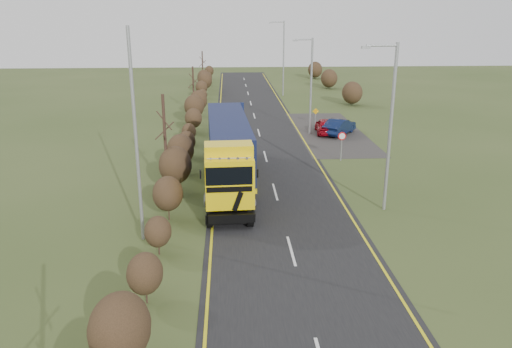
{
  "coord_description": "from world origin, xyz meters",
  "views": [
    {
      "loc": [
        -2.8,
        -24.61,
        10.38
      ],
      "look_at": [
        -1.27,
        2.26,
        1.74
      ],
      "focal_mm": 35.0,
      "sensor_mm": 36.0,
      "label": 1
    }
  ],
  "objects": [
    {
      "name": "ground",
      "position": [
        0.0,
        0.0,
        0.0
      ],
      "size": [
        160.0,
        160.0,
        0.0
      ],
      "primitive_type": "plane",
      "color": "#35451D",
      "rests_on": "ground"
    },
    {
      "name": "hedgerow",
      "position": [
        -6.0,
        7.89,
        1.62
      ],
      "size": [
        2.24,
        102.04,
        6.05
      ],
      "color": "#2F2115",
      "rests_on": "ground"
    },
    {
      "name": "streetlight_mid",
      "position": [
        4.5,
        19.46,
        4.65
      ],
      "size": [
        1.81,
        0.18,
        8.46
      ],
      "color": "gray",
      "rests_on": "ground"
    },
    {
      "name": "layby",
      "position": [
        6.5,
        20.0,
        0.01
      ],
      "size": [
        6.0,
        18.0,
        0.02
      ],
      "primitive_type": "cube",
      "color": "#2F2C2A",
      "rests_on": "ground"
    },
    {
      "name": "warning_board",
      "position": [
        5.8,
        23.41,
        0.96
      ],
      "size": [
        0.62,
        0.11,
        1.62
      ],
      "color": "gray",
      "rests_on": "ground"
    },
    {
      "name": "streetlight_near",
      "position": [
        5.69,
        0.84,
        4.98
      ],
      "size": [
        1.92,
        0.18,
        9.04
      ],
      "color": "gray",
      "rests_on": "ground"
    },
    {
      "name": "lorry",
      "position": [
        -2.8,
        5.67,
        2.34
      ],
      "size": [
        3.02,
        14.91,
        4.13
      ],
      "rotation": [
        0.0,
        0.0,
        0.05
      ],
      "color": "black",
      "rests_on": "ground"
    },
    {
      "name": "car_blue_sedan",
      "position": [
        7.22,
        19.0,
        0.72
      ],
      "size": [
        3.78,
        4.44,
        1.44
      ],
      "primitive_type": "imported",
      "rotation": [
        0.0,
        0.0,
        2.52
      ],
      "color": "#091333",
      "rests_on": "ground"
    },
    {
      "name": "road",
      "position": [
        0.0,
        10.0,
        0.01
      ],
      "size": [
        8.0,
        120.0,
        0.02
      ],
      "primitive_type": "cube",
      "color": "black",
      "rests_on": "ground"
    },
    {
      "name": "lane_markings",
      "position": [
        0.0,
        9.69,
        0.03
      ],
      "size": [
        7.52,
        116.0,
        0.01
      ],
      "color": "gold",
      "rests_on": "road"
    },
    {
      "name": "streetlight_far",
      "position": [
        4.47,
        41.87,
        5.31
      ],
      "size": [
        2.04,
        0.19,
        9.61
      ],
      "color": "gray",
      "rests_on": "ground"
    },
    {
      "name": "car_red_hatchback",
      "position": [
        6.03,
        19.38,
        0.71
      ],
      "size": [
        2.03,
        4.31,
        1.42
      ],
      "primitive_type": "imported",
      "rotation": [
        0.0,
        0.0,
        3.06
      ],
      "color": "#9C0713",
      "rests_on": "ground"
    },
    {
      "name": "left_pole",
      "position": [
        -7.0,
        -2.28,
        4.97
      ],
      "size": [
        0.16,
        0.16,
        9.94
      ],
      "primitive_type": "cylinder",
      "color": "gray",
      "rests_on": "ground"
    },
    {
      "name": "speed_sign",
      "position": [
        5.51,
        10.55,
        1.51
      ],
      "size": [
        0.6,
        0.1,
        2.18
      ],
      "color": "gray",
      "rests_on": "ground"
    }
  ]
}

